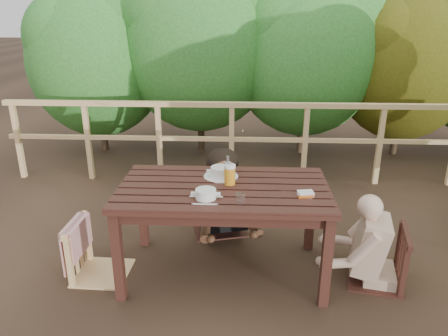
{
  "coord_description": "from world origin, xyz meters",
  "views": [
    {
      "loc": [
        0.15,
        -3.04,
        2.06
      ],
      "look_at": [
        0.0,
        0.05,
        0.9
      ],
      "focal_mm": 34.24,
      "sensor_mm": 36.0,
      "label": 1
    }
  ],
  "objects_px": {
    "soup_far": "(221,172)",
    "chair_far": "(219,182)",
    "table": "(224,231)",
    "soup_near": "(206,195)",
    "chair_left": "(98,226)",
    "tumbler": "(240,199)",
    "beer_glass": "(230,175)",
    "chair_right": "(381,232)",
    "bottle": "(228,171)",
    "diner_right": "(387,213)",
    "woman": "(219,164)",
    "butter_tub": "(306,195)"
  },
  "relations": [
    {
      "from": "soup_far",
      "to": "chair_far",
      "type": "bearing_deg",
      "value": 95.51
    },
    {
      "from": "table",
      "to": "soup_near",
      "type": "height_order",
      "value": "soup_near"
    },
    {
      "from": "chair_left",
      "to": "tumbler",
      "type": "distance_m",
      "value": 1.2
    },
    {
      "from": "soup_near",
      "to": "chair_left",
      "type": "bearing_deg",
      "value": 170.84
    },
    {
      "from": "chair_left",
      "to": "beer_glass",
      "type": "distance_m",
      "value": 1.12
    },
    {
      "from": "soup_near",
      "to": "chair_right",
      "type": "bearing_deg",
      "value": 7.04
    },
    {
      "from": "table",
      "to": "bottle",
      "type": "xyz_separation_m",
      "value": [
        0.03,
        0.07,
        0.5
      ]
    },
    {
      "from": "table",
      "to": "chair_left",
      "type": "xyz_separation_m",
      "value": [
        -0.99,
        -0.09,
        0.06
      ]
    },
    {
      "from": "soup_far",
      "to": "diner_right",
      "type": "bearing_deg",
      "value": -12.16
    },
    {
      "from": "chair_right",
      "to": "woman",
      "type": "relative_size",
      "value": 0.65
    },
    {
      "from": "soup_near",
      "to": "tumbler",
      "type": "distance_m",
      "value": 0.26
    },
    {
      "from": "chair_far",
      "to": "diner_right",
      "type": "xyz_separation_m",
      "value": [
        1.33,
        -0.8,
        0.1
      ]
    },
    {
      "from": "table",
      "to": "woman",
      "type": "relative_size",
      "value": 1.21
    },
    {
      "from": "table",
      "to": "soup_far",
      "type": "xyz_separation_m",
      "value": [
        -0.03,
        0.21,
        0.42
      ]
    },
    {
      "from": "soup_far",
      "to": "butter_tub",
      "type": "distance_m",
      "value": 0.74
    },
    {
      "from": "soup_near",
      "to": "tumbler",
      "type": "relative_size",
      "value": 3.07
    },
    {
      "from": "soup_near",
      "to": "beer_glass",
      "type": "xyz_separation_m",
      "value": [
        0.16,
        0.28,
        0.04
      ]
    },
    {
      "from": "chair_left",
      "to": "beer_glass",
      "type": "relative_size",
      "value": 5.03
    },
    {
      "from": "chair_left",
      "to": "tumbler",
      "type": "relative_size",
      "value": 10.54
    },
    {
      "from": "woman",
      "to": "diner_right",
      "type": "distance_m",
      "value": 1.57
    },
    {
      "from": "diner_right",
      "to": "bottle",
      "type": "relative_size",
      "value": 5.05
    },
    {
      "from": "soup_far",
      "to": "bottle",
      "type": "bearing_deg",
      "value": -67.36
    },
    {
      "from": "table",
      "to": "tumbler",
      "type": "bearing_deg",
      "value": -65.9
    },
    {
      "from": "chair_left",
      "to": "soup_far",
      "type": "bearing_deg",
      "value": -70.61
    },
    {
      "from": "table",
      "to": "chair_far",
      "type": "bearing_deg",
      "value": 96.46
    },
    {
      "from": "chair_left",
      "to": "soup_far",
      "type": "xyz_separation_m",
      "value": [
        0.96,
        0.3,
        0.36
      ]
    },
    {
      "from": "soup_far",
      "to": "chair_right",
      "type": "bearing_deg",
      "value": -12.44
    },
    {
      "from": "chair_right",
      "to": "tumbler",
      "type": "xyz_separation_m",
      "value": [
        -1.09,
        -0.23,
        0.36
      ]
    },
    {
      "from": "soup_far",
      "to": "woman",
      "type": "bearing_deg",
      "value": 95.31
    },
    {
      "from": "tumbler",
      "to": "chair_right",
      "type": "bearing_deg",
      "value": 11.95
    },
    {
      "from": "tumbler",
      "to": "butter_tub",
      "type": "bearing_deg",
      "value": 16.71
    },
    {
      "from": "chair_left",
      "to": "soup_far",
      "type": "relative_size",
      "value": 3.09
    },
    {
      "from": "woman",
      "to": "soup_far",
      "type": "relative_size",
      "value": 4.74
    },
    {
      "from": "soup_near",
      "to": "butter_tub",
      "type": "distance_m",
      "value": 0.73
    },
    {
      "from": "bottle",
      "to": "butter_tub",
      "type": "xyz_separation_m",
      "value": [
        0.58,
        -0.22,
        -0.09
      ]
    },
    {
      "from": "soup_far",
      "to": "soup_near",
      "type": "bearing_deg",
      "value": -100.94
    },
    {
      "from": "bottle",
      "to": "chair_left",
      "type": "bearing_deg",
      "value": -171.37
    },
    {
      "from": "chair_far",
      "to": "bottle",
      "type": "height_order",
      "value": "chair_far"
    },
    {
      "from": "soup_near",
      "to": "butter_tub",
      "type": "relative_size",
      "value": 2.24
    },
    {
      "from": "table",
      "to": "bottle",
      "type": "distance_m",
      "value": 0.5
    },
    {
      "from": "table",
      "to": "soup_near",
      "type": "distance_m",
      "value": 0.49
    },
    {
      "from": "tumbler",
      "to": "butter_tub",
      "type": "xyz_separation_m",
      "value": [
        0.48,
        0.14,
        -0.02
      ]
    },
    {
      "from": "chair_far",
      "to": "tumbler",
      "type": "bearing_deg",
      "value": -92.55
    },
    {
      "from": "diner_right",
      "to": "butter_tub",
      "type": "bearing_deg",
      "value": 109.83
    },
    {
      "from": "table",
      "to": "diner_right",
      "type": "xyz_separation_m",
      "value": [
        1.25,
        -0.07,
        0.23
      ]
    },
    {
      "from": "beer_glass",
      "to": "butter_tub",
      "type": "relative_size",
      "value": 1.53
    },
    {
      "from": "chair_far",
      "to": "soup_far",
      "type": "relative_size",
      "value": 3.51
    },
    {
      "from": "chair_far",
      "to": "woman",
      "type": "height_order",
      "value": "woman"
    },
    {
      "from": "woman",
      "to": "soup_near",
      "type": "relative_size",
      "value": 5.26
    },
    {
      "from": "chair_right",
      "to": "soup_far",
      "type": "distance_m",
      "value": 1.33
    }
  ]
}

